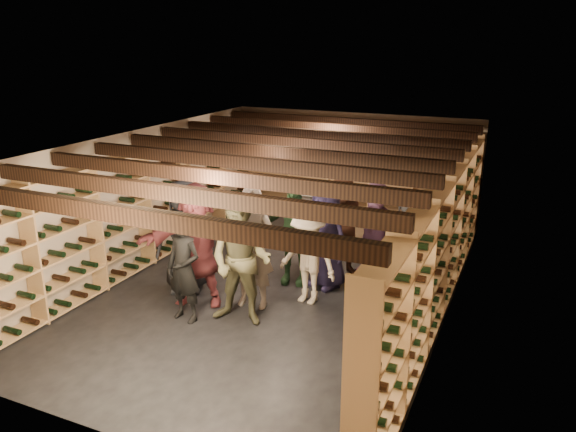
{
  "coord_description": "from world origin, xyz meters",
  "views": [
    {
      "loc": [
        3.67,
        -7.67,
        3.93
      ],
      "look_at": [
        0.14,
        0.2,
        1.19
      ],
      "focal_mm": 35.0,
      "sensor_mm": 36.0,
      "label": 1
    }
  ],
  "objects_px": {
    "person_4": "(398,278)",
    "person_12": "(406,234)",
    "crate_loose": "(343,241)",
    "person_8": "(345,226)",
    "crate_stack_right": "(358,236)",
    "person_10": "(293,233)",
    "person_3": "(308,257)",
    "person_0": "(184,236)",
    "person_9": "(310,222)",
    "crate_stack_left": "(301,223)",
    "person_5": "(197,245)",
    "person_11": "(375,227)",
    "person_6": "(326,236)",
    "person_1": "(184,269)",
    "person_7": "(253,248)",
    "person_2": "(241,261)"
  },
  "relations": [
    {
      "from": "person_4",
      "to": "person_12",
      "type": "height_order",
      "value": "person_4"
    },
    {
      "from": "person_5",
      "to": "person_11",
      "type": "bearing_deg",
      "value": 32.66
    },
    {
      "from": "person_3",
      "to": "person_10",
      "type": "distance_m",
      "value": 0.79
    },
    {
      "from": "crate_stack_right",
      "to": "person_8",
      "type": "distance_m",
      "value": 1.45
    },
    {
      "from": "crate_loose",
      "to": "person_2",
      "type": "bearing_deg",
      "value": -94.89
    },
    {
      "from": "person_4",
      "to": "person_11",
      "type": "relative_size",
      "value": 1.05
    },
    {
      "from": "crate_stack_left",
      "to": "person_6",
      "type": "distance_m",
      "value": 2.36
    },
    {
      "from": "person_5",
      "to": "person_10",
      "type": "height_order",
      "value": "person_5"
    },
    {
      "from": "crate_loose",
      "to": "person_1",
      "type": "height_order",
      "value": "person_1"
    },
    {
      "from": "crate_stack_left",
      "to": "person_6",
      "type": "xyz_separation_m",
      "value": [
        1.25,
        -1.93,
        0.53
      ]
    },
    {
      "from": "person_0",
      "to": "person_11",
      "type": "xyz_separation_m",
      "value": [
        2.57,
        1.99,
        -0.11
      ]
    },
    {
      "from": "person_4",
      "to": "person_9",
      "type": "relative_size",
      "value": 1.12
    },
    {
      "from": "person_6",
      "to": "person_11",
      "type": "bearing_deg",
      "value": 81.23
    },
    {
      "from": "crate_loose",
      "to": "person_3",
      "type": "height_order",
      "value": "person_3"
    },
    {
      "from": "person_0",
      "to": "person_8",
      "type": "distance_m",
      "value": 2.7
    },
    {
      "from": "person_0",
      "to": "person_3",
      "type": "bearing_deg",
      "value": -12.77
    },
    {
      "from": "crate_loose",
      "to": "person_12",
      "type": "relative_size",
      "value": 0.33
    },
    {
      "from": "person_1",
      "to": "person_3",
      "type": "distance_m",
      "value": 1.88
    },
    {
      "from": "person_0",
      "to": "person_4",
      "type": "xyz_separation_m",
      "value": [
        3.45,
        -0.03,
        -0.07
      ]
    },
    {
      "from": "person_1",
      "to": "person_2",
      "type": "relative_size",
      "value": 0.83
    },
    {
      "from": "person_12",
      "to": "person_9",
      "type": "bearing_deg",
      "value": 169.52
    },
    {
      "from": "crate_stack_left",
      "to": "person_10",
      "type": "xyz_separation_m",
      "value": [
        0.71,
        -2.02,
        0.54
      ]
    },
    {
      "from": "crate_stack_left",
      "to": "person_3",
      "type": "height_order",
      "value": "person_3"
    },
    {
      "from": "person_8",
      "to": "person_2",
      "type": "bearing_deg",
      "value": -117.22
    },
    {
      "from": "person_5",
      "to": "crate_stack_left",
      "type": "bearing_deg",
      "value": 69.91
    },
    {
      "from": "person_8",
      "to": "person_9",
      "type": "xyz_separation_m",
      "value": [
        -0.76,
        0.33,
        -0.12
      ]
    },
    {
      "from": "crate_loose",
      "to": "person_2",
      "type": "relative_size",
      "value": 0.26
    },
    {
      "from": "person_11",
      "to": "person_12",
      "type": "xyz_separation_m",
      "value": [
        0.55,
        0.0,
        -0.04
      ]
    },
    {
      "from": "person_7",
      "to": "person_9",
      "type": "xyz_separation_m",
      "value": [
        0.11,
        2.05,
        -0.19
      ]
    },
    {
      "from": "person_8",
      "to": "person_5",
      "type": "bearing_deg",
      "value": -138.73
    },
    {
      "from": "person_8",
      "to": "crate_stack_right",
      "type": "bearing_deg",
      "value": 87.86
    },
    {
      "from": "person_5",
      "to": "person_8",
      "type": "bearing_deg",
      "value": 34.8
    },
    {
      "from": "person_11",
      "to": "person_1",
      "type": "bearing_deg",
      "value": -125.16
    },
    {
      "from": "crate_loose",
      "to": "person_8",
      "type": "height_order",
      "value": "person_8"
    },
    {
      "from": "person_4",
      "to": "person_7",
      "type": "height_order",
      "value": "person_7"
    },
    {
      "from": "person_0",
      "to": "person_12",
      "type": "distance_m",
      "value": 3.7
    },
    {
      "from": "person_3",
      "to": "person_1",
      "type": "bearing_deg",
      "value": -129.68
    },
    {
      "from": "crate_stack_left",
      "to": "person_5",
      "type": "xyz_separation_m",
      "value": [
        -0.31,
        -3.32,
        0.62
      ]
    },
    {
      "from": "person_0",
      "to": "person_11",
      "type": "distance_m",
      "value": 3.25
    },
    {
      "from": "crate_loose",
      "to": "person_12",
      "type": "xyz_separation_m",
      "value": [
        1.45,
        -1.02,
        0.68
      ]
    },
    {
      "from": "person_0",
      "to": "person_2",
      "type": "height_order",
      "value": "person_2"
    },
    {
      "from": "person_10",
      "to": "person_12",
      "type": "relative_size",
      "value": 1.14
    },
    {
      "from": "person_10",
      "to": "person_9",
      "type": "bearing_deg",
      "value": 85.58
    },
    {
      "from": "person_0",
      "to": "person_1",
      "type": "height_order",
      "value": "person_0"
    },
    {
      "from": "person_4",
      "to": "person_7",
      "type": "xyz_separation_m",
      "value": [
        -2.2,
        -0.03,
        0.1
      ]
    },
    {
      "from": "person_9",
      "to": "person_5",
      "type": "bearing_deg",
      "value": -87.56
    },
    {
      "from": "person_1",
      "to": "person_2",
      "type": "xyz_separation_m",
      "value": [
        0.79,
        0.26,
        0.16
      ]
    },
    {
      "from": "person_8",
      "to": "person_3",
      "type": "bearing_deg",
      "value": -105.53
    },
    {
      "from": "person_1",
      "to": "person_3",
      "type": "height_order",
      "value": "person_1"
    },
    {
      "from": "crate_loose",
      "to": "person_0",
      "type": "bearing_deg",
      "value": -118.98
    }
  ]
}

